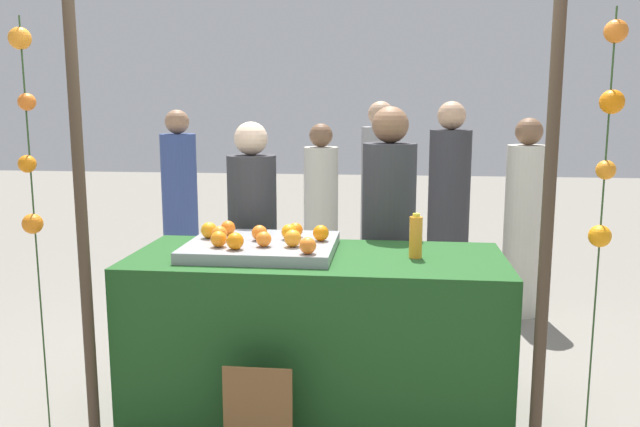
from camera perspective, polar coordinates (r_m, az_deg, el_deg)
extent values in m
plane|color=gray|center=(3.78, -0.27, -16.70)|extent=(24.00, 24.00, 0.00)
cube|color=#1E4C1E|center=(3.61, -0.27, -10.45)|extent=(1.99, 0.84, 0.88)
cube|color=gray|center=(3.56, -5.10, -2.92)|extent=(0.79, 0.67, 0.06)
sphere|color=orange|center=(3.57, -5.32, -1.69)|extent=(0.09, 0.09, 0.09)
sphere|color=orange|center=(3.57, -8.79, -1.76)|extent=(0.08, 0.08, 0.08)
sphere|color=orange|center=(3.36, -7.45, -2.41)|extent=(0.09, 0.09, 0.09)
sphere|color=orange|center=(3.24, -1.07, -2.83)|extent=(0.08, 0.08, 0.08)
sphere|color=orange|center=(3.41, -4.96, -2.25)|extent=(0.08, 0.08, 0.08)
sphere|color=orange|center=(3.66, -9.70, -1.45)|extent=(0.09, 0.09, 0.09)
sphere|color=orange|center=(3.40, -2.40, -2.18)|extent=(0.09, 0.09, 0.09)
sphere|color=orange|center=(3.64, -2.15, -1.45)|extent=(0.08, 0.08, 0.08)
sphere|color=orange|center=(3.58, -2.73, -1.62)|extent=(0.09, 0.09, 0.09)
sphere|color=orange|center=(3.43, -8.87, -2.23)|extent=(0.08, 0.08, 0.08)
sphere|color=orange|center=(3.74, -8.06, -1.25)|extent=(0.08, 0.08, 0.08)
sphere|color=orange|center=(3.54, 0.08, -1.72)|extent=(0.09, 0.09, 0.09)
cylinder|color=orange|center=(3.44, 8.39, -2.09)|extent=(0.07, 0.07, 0.22)
cylinder|color=yellow|center=(3.41, 8.44, -0.15)|extent=(0.04, 0.04, 0.02)
cube|color=brown|center=(3.18, -5.47, -17.42)|extent=(0.33, 0.01, 0.50)
cube|color=black|center=(3.19, -5.41, -17.31)|extent=(0.30, 0.02, 0.47)
cylinder|color=#333338|center=(4.26, -5.88, -4.02)|extent=(0.31, 0.31, 1.35)
sphere|color=beige|center=(4.14, -6.07, 6.56)|extent=(0.21, 0.21, 0.21)
cylinder|color=#333338|center=(4.13, 5.98, -3.86)|extent=(0.33, 0.33, 1.44)
sphere|color=brown|center=(4.02, 6.19, 7.74)|extent=(0.22, 0.22, 0.22)
cylinder|color=#99999E|center=(5.97, 5.22, 0.51)|extent=(0.34, 0.34, 1.47)
sphere|color=tan|center=(5.90, 5.34, 8.68)|extent=(0.23, 0.23, 0.23)
cylinder|color=beige|center=(5.40, 17.42, -1.47)|extent=(0.31, 0.31, 1.36)
sphere|color=brown|center=(5.31, 17.85, 6.86)|extent=(0.21, 0.21, 0.21)
cylinder|color=#384C8C|center=(6.16, -12.14, 0.30)|extent=(0.32, 0.32, 1.40)
sphere|color=#A87A59|center=(6.08, -12.41, 7.85)|extent=(0.22, 0.22, 0.22)
cylinder|color=beige|center=(5.74, 0.08, -0.66)|extent=(0.30, 0.30, 1.30)
sphere|color=brown|center=(5.65, 0.09, 6.87)|extent=(0.20, 0.20, 0.20)
cylinder|color=#333338|center=(5.47, 11.17, -0.50)|extent=(0.34, 0.34, 1.47)
sphere|color=tan|center=(5.39, 11.46, 8.41)|extent=(0.23, 0.23, 0.23)
cylinder|color=#473828|center=(3.31, -20.08, -1.54)|extent=(0.06, 0.06, 2.14)
cylinder|color=#473828|center=(3.05, 19.20, -2.44)|extent=(0.06, 0.06, 2.14)
cylinder|color=#2D4C23|center=(3.38, -23.63, -2.16)|extent=(0.01, 0.01, 2.07)
sphere|color=orange|center=(3.34, -24.81, 13.76)|extent=(0.10, 0.10, 0.10)
sphere|color=orange|center=(3.32, -24.29, 8.90)|extent=(0.08, 0.08, 0.08)
sphere|color=orange|center=(3.33, -24.27, 3.99)|extent=(0.08, 0.08, 0.08)
sphere|color=orange|center=(3.37, -23.87, -0.82)|extent=(0.10, 0.10, 0.10)
cylinder|color=#2D4C23|center=(3.07, 23.22, -3.28)|extent=(0.01, 0.01, 2.07)
sphere|color=orange|center=(3.01, 24.50, 14.32)|extent=(0.10, 0.10, 0.10)
sphere|color=orange|center=(3.00, 24.21, 8.92)|extent=(0.10, 0.10, 0.10)
sphere|color=orange|center=(3.01, 23.76, 3.52)|extent=(0.08, 0.08, 0.08)
sphere|color=orange|center=(3.04, 23.31, -1.83)|extent=(0.10, 0.10, 0.10)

